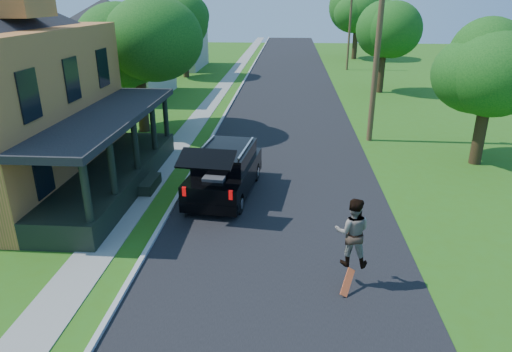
# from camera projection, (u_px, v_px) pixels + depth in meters

# --- Properties ---
(ground) EXTENTS (140.00, 140.00, 0.00)m
(ground) POSITION_uv_depth(u_px,v_px,m) (278.00, 280.00, 12.57)
(ground) COLOR #2E6013
(ground) RESTS_ON ground
(street) EXTENTS (8.00, 120.00, 0.02)m
(street) POSITION_uv_depth(u_px,v_px,m) (287.00, 111.00, 31.13)
(street) COLOR black
(street) RESTS_ON ground
(curb) EXTENTS (0.15, 120.00, 0.12)m
(curb) POSITION_uv_depth(u_px,v_px,m) (228.00, 110.00, 31.41)
(curb) COLOR #A4A49F
(curb) RESTS_ON ground
(sidewalk) EXTENTS (1.30, 120.00, 0.03)m
(sidewalk) POSITION_uv_depth(u_px,v_px,m) (206.00, 110.00, 31.51)
(sidewalk) COLOR gray
(sidewalk) RESTS_ON ground
(front_walk) EXTENTS (6.50, 1.20, 0.03)m
(front_walk) POSITION_uv_depth(u_px,v_px,m) (52.00, 186.00, 18.79)
(front_walk) COLOR gray
(front_walk) RESTS_ON ground
(neighbor_house_mid) EXTENTS (12.78, 12.78, 8.30)m
(neighbor_house_mid) POSITION_uv_depth(u_px,v_px,m) (109.00, 41.00, 34.23)
(neighbor_house_mid) COLOR #9E998B
(neighbor_house_mid) RESTS_ON ground
(neighbor_house_far) EXTENTS (12.78, 12.78, 8.30)m
(neighbor_house_far) POSITION_uv_depth(u_px,v_px,m) (164.00, 28.00, 49.08)
(neighbor_house_far) COLOR #9E998B
(neighbor_house_far) RESTS_ON ground
(black_suv) EXTENTS (2.58, 5.52, 2.49)m
(black_suv) POSITION_uv_depth(u_px,v_px,m) (225.00, 171.00, 17.76)
(black_suv) COLOR black
(black_suv) RESTS_ON ground
(skateboarder) EXTENTS (1.00, 0.81, 1.91)m
(skateboarder) POSITION_uv_depth(u_px,v_px,m) (352.00, 232.00, 11.95)
(skateboarder) COLOR black
(skateboarder) RESTS_ON ground
(skateboard) EXTENTS (0.43, 0.59, 0.59)m
(skateboard) POSITION_uv_depth(u_px,v_px,m) (347.00, 283.00, 11.96)
(skateboard) COLOR #C43F10
(skateboard) RESTS_ON ground
(tree_left_mid) EXTENTS (6.70, 6.29, 7.85)m
(tree_left_mid) POSITION_uv_depth(u_px,v_px,m) (136.00, 39.00, 24.74)
(tree_left_mid) COLOR black
(tree_left_mid) RESTS_ON ground
(tree_left_far) EXTENTS (7.13, 6.89, 8.99)m
(tree_left_far) POSITION_uv_depth(u_px,v_px,m) (182.00, 12.00, 42.20)
(tree_left_far) COLOR black
(tree_left_far) RESTS_ON ground
(tree_right_near) EXTENTS (4.59, 4.54, 6.98)m
(tree_right_near) POSITION_uv_depth(u_px,v_px,m) (492.00, 60.00, 19.72)
(tree_right_near) COLOR black
(tree_right_near) RESTS_ON ground
(tree_right_mid) EXTENTS (5.45, 5.61, 7.42)m
(tree_right_mid) POSITION_uv_depth(u_px,v_px,m) (385.00, 29.00, 35.55)
(tree_right_mid) COLOR black
(tree_right_mid) RESTS_ON ground
(tree_right_far) EXTENTS (6.93, 7.03, 9.11)m
(tree_right_far) POSITION_uv_depth(u_px,v_px,m) (357.00, 9.00, 55.32)
(tree_right_far) COLOR black
(tree_right_far) RESTS_ON ground
(utility_pole_near) EXTENTS (1.79, 0.60, 10.58)m
(utility_pole_near) POSITION_uv_depth(u_px,v_px,m) (379.00, 36.00, 22.85)
(utility_pole_near) COLOR #4D3024
(utility_pole_near) RESTS_ON ground
(utility_pole_far) EXTENTS (1.41, 0.23, 7.72)m
(utility_pole_far) POSITION_uv_depth(u_px,v_px,m) (350.00, 31.00, 47.39)
(utility_pole_far) COLOR #4D3024
(utility_pole_far) RESTS_ON ground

